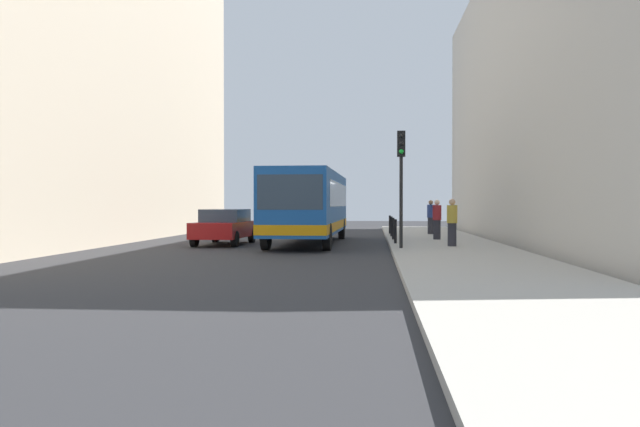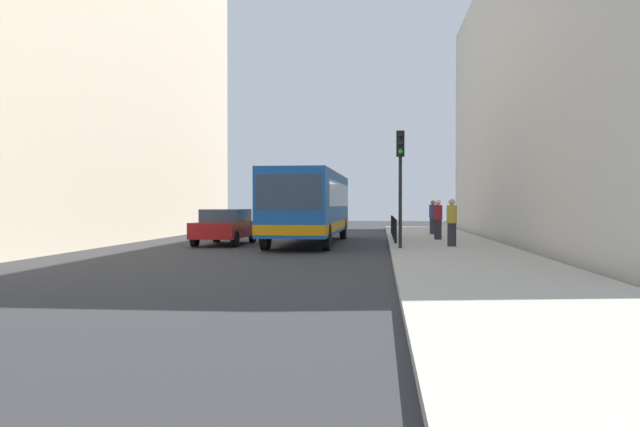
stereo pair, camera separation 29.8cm
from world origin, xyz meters
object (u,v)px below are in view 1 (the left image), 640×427
(bollard_far, at_px, (391,226))
(pedestrian_mid_sidewalk, at_px, (437,220))
(bollard_near, at_px, (395,231))
(pedestrian_near_signal, at_px, (452,222))
(bus, at_px, (309,203))
(bollard_farthest, at_px, (390,225))
(bollard_mid, at_px, (393,229))
(traffic_light, at_px, (401,167))
(car_beside_bus, at_px, (225,226))
(pedestrian_far_sidewalk, at_px, (431,217))

(bollard_far, bearing_deg, pedestrian_mid_sidewalk, -53.40)
(bollard_near, height_order, pedestrian_near_signal, pedestrian_near_signal)
(bus, relative_size, bollard_far, 11.64)
(bollard_farthest, distance_m, pedestrian_near_signal, 9.99)
(bus, height_order, bollard_near, bus)
(bollard_mid, bearing_deg, pedestrian_near_signal, -64.88)
(traffic_light, bearing_deg, pedestrian_near_signal, 31.53)
(car_beside_bus, xyz_separation_m, bollard_mid, (7.06, 1.77, -0.16))
(bus, bearing_deg, bollard_near, 152.85)
(bus, relative_size, bollard_near, 11.64)
(bollard_far, bearing_deg, bollard_near, -90.00)
(pedestrian_far_sidewalk, bearing_deg, bollard_near, -174.66)
(bus, bearing_deg, bollard_far, -134.19)
(bollard_far, xyz_separation_m, pedestrian_mid_sidewalk, (1.91, -2.57, 0.39))
(bollard_near, distance_m, bollard_mid, 2.75)
(bus, height_order, car_beside_bus, bus)
(traffic_light, bearing_deg, pedestrian_far_sidewalk, 79.38)
(bollard_near, xyz_separation_m, bollard_far, (0.00, 5.50, 0.00))
(traffic_light, bearing_deg, bollard_farthest, 90.52)
(bus, height_order, bollard_farthest, bus)
(bollard_farthest, bearing_deg, pedestrian_mid_sidewalk, -70.27)
(traffic_light, distance_m, bollard_near, 3.60)
(car_beside_bus, relative_size, bollard_far, 4.69)
(bollard_near, height_order, bollard_far, same)
(pedestrian_near_signal, bearing_deg, pedestrian_far_sidewalk, 82.27)
(car_beside_bus, height_order, pedestrian_far_sidewalk, pedestrian_far_sidewalk)
(traffic_light, relative_size, bollard_near, 4.32)
(bollard_near, bearing_deg, bollard_farthest, 90.00)
(pedestrian_near_signal, bearing_deg, bollard_far, 98.71)
(car_beside_bus, relative_size, traffic_light, 1.09)
(bollard_far, xyz_separation_m, pedestrian_far_sidewalk, (2.09, 2.42, 0.40))
(car_beside_bus, relative_size, bollard_near, 4.69)
(traffic_light, height_order, pedestrian_mid_sidewalk, traffic_light)
(pedestrian_near_signal, distance_m, pedestrian_mid_sidewalk, 4.46)
(bus, relative_size, traffic_light, 2.70)
(traffic_light, distance_m, bollard_farthest, 11.21)
(bollard_mid, xyz_separation_m, pedestrian_near_signal, (2.01, -4.28, 0.39))
(bus, distance_m, pedestrian_near_signal, 6.62)
(pedestrian_near_signal, xyz_separation_m, pedestrian_far_sidewalk, (0.08, 9.45, 0.01))
(bollard_far, relative_size, pedestrian_near_signal, 0.55)
(traffic_light, distance_m, bollard_mid, 5.95)
(pedestrian_mid_sidewalk, bearing_deg, pedestrian_far_sidewalk, 82.31)
(bollard_farthest, relative_size, pedestrian_far_sidewalk, 0.54)
(bollard_mid, relative_size, pedestrian_mid_sidewalk, 0.55)
(pedestrian_mid_sidewalk, bearing_deg, pedestrian_near_signal, -94.32)
(bollard_mid, distance_m, bollard_farthest, 5.50)
(traffic_light, distance_m, pedestrian_far_sidewalk, 10.98)
(bus, height_order, traffic_light, traffic_light)
(bollard_far, height_order, pedestrian_mid_sidewalk, pedestrian_mid_sidewalk)
(bollard_far, relative_size, pedestrian_mid_sidewalk, 0.55)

